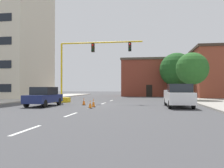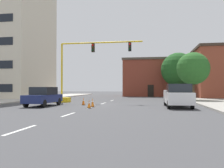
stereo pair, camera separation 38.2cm
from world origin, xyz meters
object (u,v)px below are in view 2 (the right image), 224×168
(traffic_cone_roadside_c, at_px, (89,104))
(traffic_cone_roadside_a, at_px, (93,103))
(traffic_cone_roadside_b, at_px, (83,101))
(tree_right_mid, at_px, (193,69))
(traffic_signal_gantry, at_px, (73,82))
(tree_right_far, at_px, (178,70))
(pickup_truck_white, at_px, (178,96))
(sedan_navy_near_left, at_px, (43,96))

(traffic_cone_roadside_c, bearing_deg, traffic_cone_roadside_a, 91.58)
(traffic_cone_roadside_b, bearing_deg, tree_right_mid, 38.45)
(traffic_signal_gantry, distance_m, traffic_cone_roadside_c, 8.47)
(tree_right_far, bearing_deg, traffic_cone_roadside_b, -118.27)
(traffic_signal_gantry, distance_m, traffic_cone_roadside_b, 5.02)
(tree_right_far, xyz_separation_m, pickup_truck_white, (-2.33, -21.63, -3.81))
(tree_right_mid, xyz_separation_m, traffic_cone_roadside_b, (-11.65, -9.25, -3.73))
(traffic_cone_roadside_a, distance_m, traffic_cone_roadside_b, 2.47)
(traffic_cone_roadside_c, bearing_deg, traffic_cone_roadside_b, 113.55)
(traffic_signal_gantry, height_order, traffic_cone_roadside_b, traffic_signal_gantry)
(pickup_truck_white, distance_m, traffic_cone_roadside_a, 7.34)
(pickup_truck_white, relative_size, sedan_navy_near_left, 1.20)
(pickup_truck_white, relative_size, traffic_cone_roadside_b, 7.46)
(tree_right_mid, xyz_separation_m, traffic_cone_roadside_c, (-10.20, -12.58, -3.75))
(tree_right_far, bearing_deg, tree_right_mid, -86.73)
(tree_right_mid, distance_m, sedan_navy_near_left, 18.83)
(traffic_signal_gantry, height_order, pickup_truck_white, traffic_signal_gantry)
(sedan_navy_near_left, relative_size, traffic_cone_roadside_c, 6.57)
(traffic_cone_roadside_b, bearing_deg, traffic_cone_roadside_c, -66.45)
(traffic_cone_roadside_a, relative_size, traffic_cone_roadside_b, 1.04)
(traffic_cone_roadside_b, xyz_separation_m, traffic_cone_roadside_c, (1.45, -3.33, -0.02))
(tree_right_mid, bearing_deg, pickup_truck_white, -105.96)
(traffic_cone_roadside_a, bearing_deg, pickup_truck_white, 6.95)
(traffic_signal_gantry, distance_m, sedan_navy_near_left, 6.00)
(tree_right_far, relative_size, traffic_cone_roadside_b, 10.61)
(pickup_truck_white, bearing_deg, traffic_cone_roadside_a, -173.05)
(tree_right_far, xyz_separation_m, traffic_cone_roadside_b, (-11.01, -20.48, -4.42))
(traffic_cone_roadside_b, distance_m, traffic_cone_roadside_c, 3.63)
(tree_right_far, height_order, sedan_navy_near_left, tree_right_far)
(traffic_signal_gantry, bearing_deg, traffic_cone_roadside_b, -59.02)
(tree_right_far, bearing_deg, sedan_navy_near_left, -122.62)
(traffic_signal_gantry, distance_m, pickup_truck_white, 12.25)
(tree_right_far, distance_m, traffic_cone_roadside_b, 23.67)
(traffic_cone_roadside_a, height_order, traffic_cone_roadside_b, traffic_cone_roadside_a)
(traffic_cone_roadside_a, bearing_deg, tree_right_far, 66.91)
(pickup_truck_white, bearing_deg, tree_right_far, 83.84)
(traffic_cone_roadside_a, bearing_deg, traffic_cone_roadside_c, -88.42)
(pickup_truck_white, distance_m, sedan_navy_near_left, 11.95)
(tree_right_far, bearing_deg, traffic_cone_roadside_c, -111.88)
(tree_right_mid, relative_size, tree_right_far, 0.80)
(sedan_navy_near_left, bearing_deg, tree_right_far, 57.38)
(tree_right_far, height_order, traffic_cone_roadside_c, tree_right_far)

